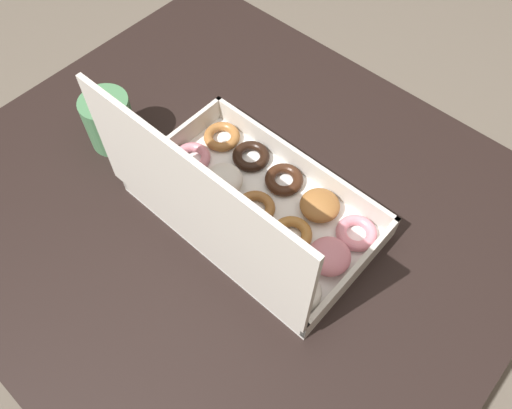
# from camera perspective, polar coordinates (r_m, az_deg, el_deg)

# --- Properties ---
(ground_plane) EXTENTS (8.00, 8.00, 0.00)m
(ground_plane) POSITION_cam_1_polar(r_m,az_deg,el_deg) (1.54, -1.74, -15.66)
(ground_plane) COLOR #6B6054
(dining_table) EXTENTS (0.94, 0.84, 0.77)m
(dining_table) POSITION_cam_1_polar(r_m,az_deg,el_deg) (0.94, -2.75, -3.84)
(dining_table) COLOR black
(dining_table) RESTS_ON ground_plane
(donut_box) EXTENTS (0.39, 0.24, 0.26)m
(donut_box) POSITION_cam_1_polar(r_m,az_deg,el_deg) (0.77, -1.02, -0.55)
(donut_box) COLOR white
(donut_box) RESTS_ON dining_table
(coffee_mug) EXTENTS (0.08, 0.08, 0.10)m
(coffee_mug) POSITION_cam_1_polar(r_m,az_deg,el_deg) (0.91, -16.42, 9.20)
(coffee_mug) COLOR #4C8456
(coffee_mug) RESTS_ON dining_table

